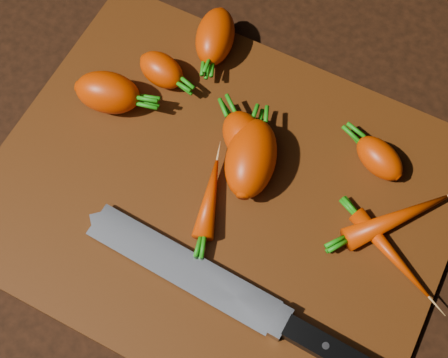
% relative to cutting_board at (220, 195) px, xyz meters
% --- Properties ---
extents(ground, '(2.00, 2.00, 0.01)m').
position_rel_cutting_board_xyz_m(ground, '(0.00, 0.00, -0.01)').
color(ground, black).
extents(cutting_board, '(0.50, 0.40, 0.01)m').
position_rel_cutting_board_xyz_m(cutting_board, '(0.00, 0.00, 0.00)').
color(cutting_board, '#52280D').
rests_on(cutting_board, ground).
extents(carrot_0, '(0.08, 0.06, 0.05)m').
position_rel_cutting_board_xyz_m(carrot_0, '(-0.17, 0.04, 0.03)').
color(carrot_0, '#E13700').
rests_on(carrot_0, cutting_board).
extents(carrot_1, '(0.08, 0.08, 0.05)m').
position_rel_cutting_board_xyz_m(carrot_1, '(-0.00, 0.06, 0.03)').
color(carrot_1, '#E13700').
rests_on(carrot_1, cutting_board).
extents(carrot_2, '(0.07, 0.09, 0.05)m').
position_rel_cutting_board_xyz_m(carrot_2, '(-0.09, 0.17, 0.03)').
color(carrot_2, '#E13700').
rests_on(carrot_2, cutting_board).
extents(carrot_3, '(0.08, 0.11, 0.06)m').
position_rel_cutting_board_xyz_m(carrot_3, '(0.02, 0.04, 0.03)').
color(carrot_3, '#E13700').
rests_on(carrot_3, cutting_board).
extents(carrot_4, '(0.06, 0.05, 0.04)m').
position_rel_cutting_board_xyz_m(carrot_4, '(-0.13, 0.10, 0.03)').
color(carrot_4, '#E13700').
rests_on(carrot_4, cutting_board).
extents(carrot_5, '(0.07, 0.06, 0.04)m').
position_rel_cutting_board_xyz_m(carrot_5, '(0.14, 0.11, 0.02)').
color(carrot_5, '#E13700').
rests_on(carrot_5, cutting_board).
extents(carrot_6, '(0.10, 0.11, 0.03)m').
position_rel_cutting_board_xyz_m(carrot_6, '(0.18, 0.06, 0.02)').
color(carrot_6, '#E13700').
rests_on(carrot_6, cutting_board).
extents(carrot_7, '(0.11, 0.07, 0.02)m').
position_rel_cutting_board_xyz_m(carrot_7, '(0.19, 0.02, 0.02)').
color(carrot_7, '#E13700').
rests_on(carrot_7, cutting_board).
extents(carrot_8, '(0.05, 0.09, 0.02)m').
position_rel_cutting_board_xyz_m(carrot_8, '(-0.00, -0.01, 0.02)').
color(carrot_8, '#E13700').
rests_on(carrot_8, cutting_board).
extents(knife, '(0.35, 0.05, 0.02)m').
position_rel_cutting_board_xyz_m(knife, '(0.03, -0.10, 0.01)').
color(knife, gray).
rests_on(knife, cutting_board).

